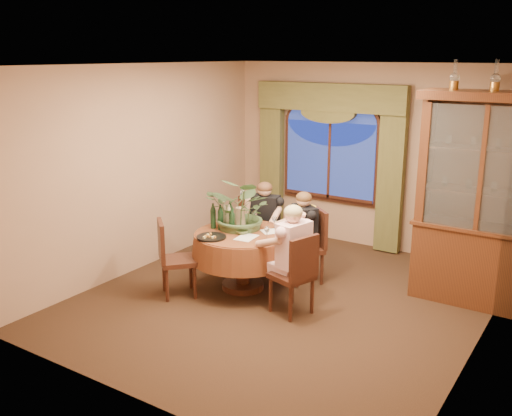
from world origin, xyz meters
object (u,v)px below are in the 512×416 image
Objects in this scene: chair_front_left at (178,259)px; person_pink at (294,258)px; oil_lamp_center at (496,75)px; stoneware_vase at (240,218)px; wine_bottle_1 at (220,217)px; chair_right at (292,274)px; olive_bowl at (242,232)px; oil_lamp_left at (455,75)px; wine_bottle_3 at (229,217)px; person_back at (265,225)px; dining_table at (243,261)px; wine_bottle_5 at (230,214)px; wine_bottle_4 at (213,216)px; china_cabinet at (482,201)px; chair_back_right at (305,247)px; person_scarf at (304,237)px; wine_bottle_0 at (224,214)px; centerpiece_plant at (243,184)px; wine_bottle_2 at (232,220)px; chair_back at (251,233)px.

chair_front_left is 1.46m from person_pink.
stoneware_vase is (-2.69, -1.06, -1.80)m from oil_lamp_center.
wine_bottle_1 is at bearing 108.90° from chair_front_left.
chair_right reaches higher than olive_bowl.
oil_lamp_left reaches higher than wine_bottle_3.
oil_lamp_center is 3.47m from person_back.
dining_table is 0.64m from wine_bottle_5.
person_pink is 1.31m from wine_bottle_4.
china_cabinet is 3.07m from wine_bottle_5.
person_scarf is at bearing 1.16° from chair_back_right.
person_scarf is at bearing -165.94° from oil_lamp_center.
wine_bottle_5 is at bearing 47.66° from wine_bottle_0.
centerpiece_plant is (-0.61, -0.52, 0.73)m from person_scarf.
china_cabinet is 2.07× the size of person_scarf.
chair_right is 1.00× the size of chair_front_left.
wine_bottle_0 reaches higher than olive_bowl.
wine_bottle_2 is at bearing 95.35° from chair_right.
wine_bottle_5 reaches higher than olive_bowl.
wine_bottle_4 reaches higher than dining_table.
centerpiece_plant reaches higher than wine_bottle_2.
centerpiece_plant is 3.01× the size of wine_bottle_1.
china_cabinet reaches higher than wine_bottle_4.
chair_right is 1.32m from wine_bottle_5.
wine_bottle_1 is at bearing -138.71° from centerpiece_plant.
chair_back_right is 2.91× the size of wine_bottle_0.
stoneware_vase is (-0.97, 0.32, 0.25)m from person_pink.
wine_bottle_2 reaches higher than chair_front_left.
chair_back is 0.73m from wine_bottle_5.
stoneware_vase reaches higher than chair_back.
wine_bottle_2 is (-0.99, 0.22, 0.44)m from chair_right.
wine_bottle_3 is (-0.10, 0.08, 0.00)m from wine_bottle_2.
wine_bottle_0 reaches higher than chair_front_left.
oil_lamp_center is 0.28× the size of person_scarf.
wine_bottle_1 reaches higher than dining_table.
person_back is 3.73× the size of wine_bottle_3.
olive_bowl is at bearing 90.66° from person_back.
centerpiece_plant is at bearing 85.32° from person_back.
dining_table is at bearing 90.00° from chair_back_right.
chair_back is at bearing 95.81° from wine_bottle_5.
person_pink is 1.03× the size of person_back.
wine_bottle_1 is at bearing 95.59° from person_pink.
china_cabinet is at bearing 24.81° from wine_bottle_2.
olive_bowl is at bearing -66.46° from dining_table.
oil_lamp_left is at bearing 25.04° from centerpiece_plant.
oil_lamp_left is 1.03× the size of wine_bottle_5.
wine_bottle_1 reaches higher than chair_front_left.
oil_lamp_left is 3.35m from wine_bottle_4.
person_scarf is 1.22× the size of centerpiece_plant.
dining_table is 0.82m from chair_front_left.
dining_table is 4.66× the size of stoneware_vase.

